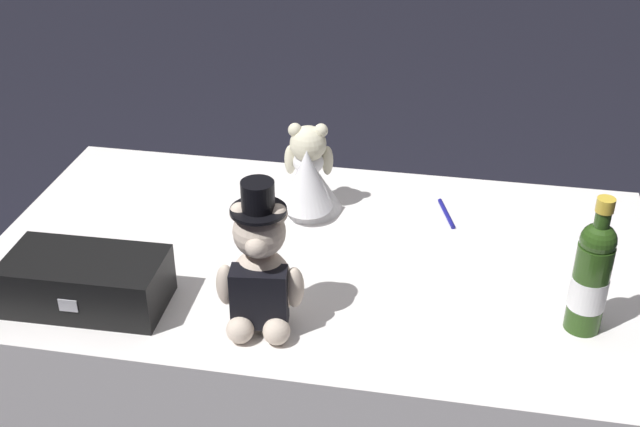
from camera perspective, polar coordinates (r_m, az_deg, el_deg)
reception_table at (r=2.02m, az=0.00°, el=-11.85°), size 1.43×0.82×0.76m
teddy_bear_groom at (r=1.52m, az=-4.14°, el=-4.12°), size 0.16×0.15×0.30m
teddy_bear_bride at (r=1.90m, az=-0.84°, el=2.61°), size 0.16×0.20×0.22m
champagne_bottle at (r=1.59m, az=18.21°, el=-4.11°), size 0.07×0.07×0.28m
signing_pen at (r=1.95m, az=8.67°, el=0.09°), size 0.05×0.13×0.01m
gift_case_black at (r=1.67m, az=-15.79°, el=-4.54°), size 0.31×0.16×0.10m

